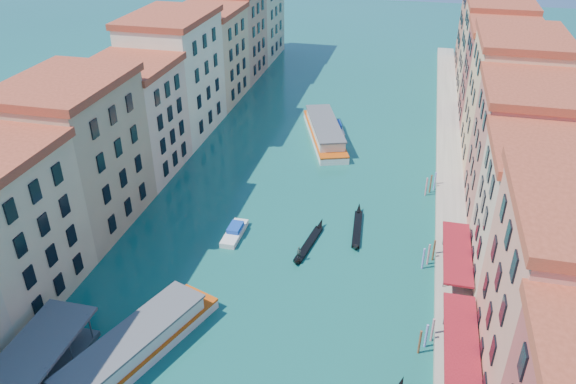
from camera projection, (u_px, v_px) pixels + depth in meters
The scene contains 13 objects.
left_bank_palazzos at pixel (160, 91), 93.20m from camera, with size 12.80×128.40×21.00m.
right_bank_palazzos at pixel (514, 120), 82.35m from camera, with size 12.80×128.40×21.00m.
quay at pixel (449, 170), 88.55m from camera, with size 4.00×140.00×1.00m, color gray.
restaurant_awnings at pixel (462, 352), 51.83m from camera, with size 3.20×44.55×3.12m.
vaporetto_stop at pixel (28, 381), 50.89m from camera, with size 5.40×16.40×3.65m.
mooring_poles_right at pixel (427, 318), 58.18m from camera, with size 1.44×54.24×3.20m.
mooring_poles_left at pixel (4, 377), 51.45m from camera, with size 0.24×8.24×3.20m.
vaporetto_near at pixel (134, 347), 54.63m from camera, with size 11.11×20.42×2.98m.
vaporetto_far at pixel (325, 131), 99.45m from camera, with size 11.43×21.48×3.13m.
gondola_fore at pixel (309, 243), 71.52m from camera, with size 2.52×10.75×2.15m.
gondola_far at pixel (357, 227), 74.72m from camera, with size 1.65×11.17×1.58m.
motorboat_mid at pixel (235, 232), 73.45m from camera, with size 2.01×6.23×1.29m.
motorboat_far at pixel (336, 128), 102.83m from camera, with size 4.18×7.45×1.47m.
Camera 1 is at (15.13, -17.22, 41.66)m, focal length 35.00 mm.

